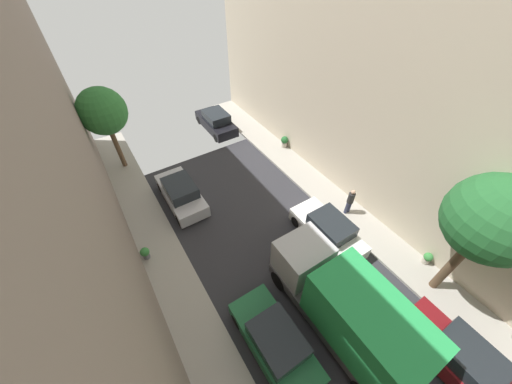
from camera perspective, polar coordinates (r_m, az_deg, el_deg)
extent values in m
plane|color=#2D2D33|center=(13.31, 23.22, -30.97)|extent=(32.00, 32.00, 0.00)
cube|color=#A8A399|center=(15.89, 35.18, -17.96)|extent=(2.00, 44.00, 0.15)
cube|color=#1E6638|center=(12.24, 3.82, -28.44)|extent=(1.76, 4.20, 0.76)
cube|color=#1E2328|center=(11.54, 4.49, -28.01)|extent=(1.56, 2.10, 0.64)
cylinder|color=black|center=(12.74, -3.85, -24.92)|extent=(0.22, 0.64, 0.64)
cylinder|color=black|center=(13.05, 2.54, -21.48)|extent=(0.22, 0.64, 0.64)
cylinder|color=black|center=(12.41, 12.14, -32.19)|extent=(0.22, 0.64, 0.64)
cube|color=silver|center=(17.05, -15.08, -0.59)|extent=(1.76, 4.20, 0.76)
cube|color=#1E2328|center=(16.46, -15.34, 0.81)|extent=(1.56, 2.10, 0.64)
cylinder|color=black|center=(18.24, -18.97, 0.89)|extent=(0.22, 0.64, 0.64)
cylinder|color=black|center=(18.45, -14.50, 2.71)|extent=(0.22, 0.64, 0.64)
cylinder|color=black|center=(16.04, -15.46, -5.55)|extent=(0.22, 0.64, 0.64)
cylinder|color=black|center=(16.29, -10.43, -3.38)|extent=(0.22, 0.64, 0.64)
cube|color=maroon|center=(14.20, 35.89, -25.97)|extent=(1.76, 4.20, 0.76)
cube|color=#1E2328|center=(13.65, 37.78, -25.19)|extent=(1.56, 2.10, 0.64)
cylinder|color=black|center=(13.89, 28.29, -24.49)|extent=(0.22, 0.64, 0.64)
cylinder|color=black|center=(14.76, 31.91, -20.50)|extent=(0.22, 0.64, 0.64)
cube|color=white|center=(15.14, 14.38, -7.94)|extent=(1.76, 4.20, 0.76)
cube|color=#1E2328|center=(14.55, 15.26, -6.64)|extent=(1.56, 2.10, 0.64)
cylinder|color=black|center=(15.56, 8.29, -6.02)|extent=(0.22, 0.64, 0.64)
cylinder|color=black|center=(16.33, 12.56, -3.65)|extent=(0.22, 0.64, 0.64)
cylinder|color=black|center=(14.43, 16.17, -13.90)|extent=(0.22, 0.64, 0.64)
cylinder|color=black|center=(15.26, 20.36, -10.86)|extent=(0.22, 0.64, 0.64)
cube|color=black|center=(23.09, -8.19, 13.77)|extent=(1.76, 4.20, 0.76)
cube|color=#1E2328|center=(22.63, -8.19, 15.13)|extent=(1.56, 2.10, 0.64)
cylinder|color=black|center=(24.21, -11.52, 14.25)|extent=(0.22, 0.64, 0.64)
cylinder|color=black|center=(24.71, -8.14, 15.37)|extent=(0.22, 0.64, 0.64)
cylinder|color=black|center=(21.74, -8.12, 10.93)|extent=(0.22, 0.64, 0.64)
cylinder|color=black|center=(22.30, -4.48, 12.20)|extent=(0.22, 0.64, 0.64)
cube|color=#4C4C51|center=(12.80, 16.31, -23.11)|extent=(2.20, 6.60, 0.50)
cube|color=#B7B7BC|center=(12.45, 9.55, -13.09)|extent=(2.10, 1.80, 1.70)
cube|color=green|center=(11.38, 21.67, -23.75)|extent=(2.24, 4.20, 2.40)
cylinder|color=black|center=(13.32, 4.87, -17.62)|extent=(0.30, 0.96, 0.96)
cylinder|color=black|center=(14.07, 11.51, -13.52)|extent=(0.30, 0.96, 0.96)
cylinder|color=black|center=(13.30, 27.53, -28.02)|extent=(0.30, 0.96, 0.96)
cylinder|color=#2D334C|center=(16.56, 18.12, -3.08)|extent=(0.18, 0.18, 0.82)
cylinder|color=#2D334C|center=(16.70, 18.64, -2.77)|extent=(0.18, 0.18, 0.82)
cylinder|color=#262626|center=(16.13, 18.96, -1.17)|extent=(0.36, 0.36, 0.64)
sphere|color=tan|center=(15.82, 19.34, -0.01)|extent=(0.24, 0.24, 0.24)
cylinder|color=brown|center=(20.36, -26.55, 8.25)|extent=(0.30, 0.30, 3.00)
sphere|color=#2D7233|center=(19.16, -29.02, 14.31)|extent=(2.79, 2.79, 2.79)
cylinder|color=brown|center=(14.54, 35.22, -12.14)|extent=(0.35, 0.35, 3.52)
sphere|color=#23602D|center=(12.59, 40.75, -4.25)|extent=(3.27, 3.27, 3.27)
cylinder|color=slate|center=(15.17, -21.58, -12.03)|extent=(0.32, 0.32, 0.29)
sphere|color=#38843D|center=(14.92, -21.90, -11.34)|extent=(0.45, 0.45, 0.45)
cylinder|color=#B2A899|center=(16.29, 31.49, -11.90)|extent=(0.32, 0.32, 0.30)
sphere|color=#38843D|center=(16.05, 31.91, -11.25)|extent=(0.42, 0.42, 0.42)
cylinder|color=#B2A899|center=(20.88, 5.81, 9.68)|extent=(0.38, 0.38, 0.40)
sphere|color=#23602D|center=(20.65, 5.89, 10.60)|extent=(0.52, 0.52, 0.52)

